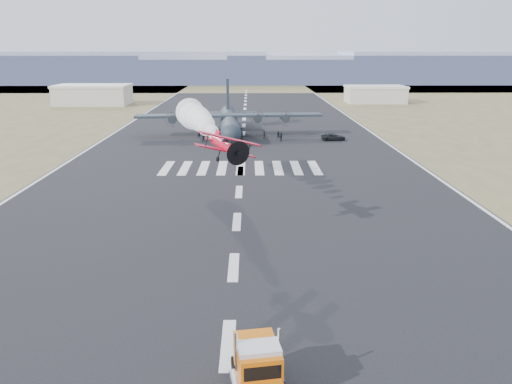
{
  "coord_description": "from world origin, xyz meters",
  "views": [
    {
      "loc": [
        1.45,
        -28.5,
        18.58
      ],
      "look_at": [
        2.11,
        22.01,
        4.0
      ],
      "focal_mm": 35.0,
      "sensor_mm": 36.0,
      "label": 1
    }
  ],
  "objects_px": {
    "crew_c": "(242,136)",
    "crew_g": "(203,136)",
    "hangar_right": "(375,94)",
    "transport_aircraft": "(229,121)",
    "support_vehicle": "(333,137)",
    "aerobatic_biplane": "(226,146)",
    "crew_f": "(281,137)",
    "crew_a": "(199,134)",
    "semi_truck": "(259,372)",
    "crew_b": "(203,138)",
    "crew_d": "(264,134)",
    "crew_e": "(240,136)",
    "hangar_left": "(93,95)",
    "crew_h": "(278,135)"
  },
  "relations": [
    {
      "from": "crew_a",
      "to": "hangar_left",
      "type": "bearing_deg",
      "value": -37.51
    },
    {
      "from": "crew_b",
      "to": "crew_g",
      "type": "xyz_separation_m",
      "value": [
        -0.27,
        2.22,
        0.01
      ]
    },
    {
      "from": "support_vehicle",
      "to": "crew_d",
      "type": "relative_size",
      "value": 3.23
    },
    {
      "from": "hangar_right",
      "to": "transport_aircraft",
      "type": "height_order",
      "value": "transport_aircraft"
    },
    {
      "from": "hangar_left",
      "to": "semi_truck",
      "type": "bearing_deg",
      "value": -70.24
    },
    {
      "from": "crew_f",
      "to": "crew_h",
      "type": "height_order",
      "value": "crew_f"
    },
    {
      "from": "support_vehicle",
      "to": "crew_f",
      "type": "relative_size",
      "value": 2.75
    },
    {
      "from": "crew_b",
      "to": "crew_c",
      "type": "relative_size",
      "value": 1.03
    },
    {
      "from": "crew_b",
      "to": "support_vehicle",
      "type": "bearing_deg",
      "value": -163.44
    },
    {
      "from": "aerobatic_biplane",
      "to": "crew_e",
      "type": "height_order",
      "value": "aerobatic_biplane"
    },
    {
      "from": "crew_b",
      "to": "crew_e",
      "type": "distance_m",
      "value": 7.87
    },
    {
      "from": "crew_c",
      "to": "transport_aircraft",
      "type": "bearing_deg",
      "value": 102.18
    },
    {
      "from": "hangar_right",
      "to": "support_vehicle",
      "type": "distance_m",
      "value": 79.8
    },
    {
      "from": "aerobatic_biplane",
      "to": "crew_h",
      "type": "xyz_separation_m",
      "value": [
        8.42,
        57.12,
        -8.58
      ]
    },
    {
      "from": "hangar_right",
      "to": "crew_b",
      "type": "relative_size",
      "value": 12.17
    },
    {
      "from": "crew_b",
      "to": "hangar_right",
      "type": "bearing_deg",
      "value": -112.0
    },
    {
      "from": "crew_c",
      "to": "crew_f",
      "type": "relative_size",
      "value": 0.89
    },
    {
      "from": "hangar_right",
      "to": "crew_e",
      "type": "height_order",
      "value": "hangar_right"
    },
    {
      "from": "hangar_left",
      "to": "aerobatic_biplane",
      "type": "distance_m",
      "value": 135.92
    },
    {
      "from": "hangar_right",
      "to": "aerobatic_biplane",
      "type": "bearing_deg",
      "value": -109.71
    },
    {
      "from": "support_vehicle",
      "to": "crew_a",
      "type": "distance_m",
      "value": 28.82
    },
    {
      "from": "crew_a",
      "to": "crew_e",
      "type": "relative_size",
      "value": 1.07
    },
    {
      "from": "aerobatic_biplane",
      "to": "crew_g",
      "type": "relative_size",
      "value": 3.74
    },
    {
      "from": "crew_c",
      "to": "support_vehicle",
      "type": "bearing_deg",
      "value": -15.41
    },
    {
      "from": "hangar_left",
      "to": "crew_c",
      "type": "xyz_separation_m",
      "value": [
        51.83,
        -69.0,
        -2.59
      ]
    },
    {
      "from": "transport_aircraft",
      "to": "crew_c",
      "type": "distance_m",
      "value": 7.38
    },
    {
      "from": "crew_a",
      "to": "crew_e",
      "type": "distance_m",
      "value": 9.36
    },
    {
      "from": "aerobatic_biplane",
      "to": "crew_a",
      "type": "bearing_deg",
      "value": 84.72
    },
    {
      "from": "hangar_left",
      "to": "crew_d",
      "type": "bearing_deg",
      "value": -49.88
    },
    {
      "from": "crew_g",
      "to": "hangar_left",
      "type": "bearing_deg",
      "value": -179.9
    },
    {
      "from": "hangar_right",
      "to": "crew_g",
      "type": "height_order",
      "value": "hangar_right"
    },
    {
      "from": "semi_truck",
      "to": "transport_aircraft",
      "type": "xyz_separation_m",
      "value": [
        -5.0,
        87.5,
        1.42
      ]
    },
    {
      "from": "semi_truck",
      "to": "crew_c",
      "type": "distance_m",
      "value": 81.11
    },
    {
      "from": "crew_a",
      "to": "crew_b",
      "type": "height_order",
      "value": "crew_a"
    },
    {
      "from": "crew_a",
      "to": "crew_f",
      "type": "relative_size",
      "value": 0.93
    },
    {
      "from": "hangar_left",
      "to": "aerobatic_biplane",
      "type": "bearing_deg",
      "value": -67.87
    },
    {
      "from": "hangar_right",
      "to": "transport_aircraft",
      "type": "xyz_separation_m",
      "value": [
        -49.08,
        -67.58,
        0.01
      ]
    },
    {
      "from": "transport_aircraft",
      "to": "crew_c",
      "type": "bearing_deg",
      "value": -69.32
    },
    {
      "from": "crew_c",
      "to": "crew_g",
      "type": "relative_size",
      "value": 0.96
    },
    {
      "from": "crew_c",
      "to": "crew_e",
      "type": "height_order",
      "value": "crew_c"
    },
    {
      "from": "crew_d",
      "to": "aerobatic_biplane",
      "type": "bearing_deg",
      "value": -10.06
    },
    {
      "from": "aerobatic_biplane",
      "to": "crew_f",
      "type": "height_order",
      "value": "aerobatic_biplane"
    },
    {
      "from": "aerobatic_biplane",
      "to": "crew_g",
      "type": "xyz_separation_m",
      "value": [
        -7.53,
        56.32,
        -8.62
      ]
    },
    {
      "from": "hangar_right",
      "to": "crew_d",
      "type": "relative_size",
      "value": 13.19
    },
    {
      "from": "hangar_left",
      "to": "crew_h",
      "type": "xyz_separation_m",
      "value": [
        59.58,
        -68.66,
        -2.51
      ]
    },
    {
      "from": "transport_aircraft",
      "to": "support_vehicle",
      "type": "bearing_deg",
      "value": -22.4
    },
    {
      "from": "crew_e",
      "to": "crew_f",
      "type": "xyz_separation_m",
      "value": [
        8.6,
        -1.6,
        0.12
      ]
    },
    {
      "from": "hangar_left",
      "to": "crew_f",
      "type": "relative_size",
      "value": 13.4
    },
    {
      "from": "semi_truck",
      "to": "crew_g",
      "type": "distance_m",
      "value": 81.28
    },
    {
      "from": "semi_truck",
      "to": "crew_d",
      "type": "distance_m",
      "value": 83.0
    }
  ]
}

